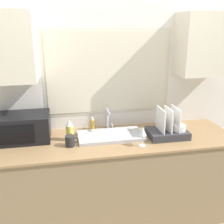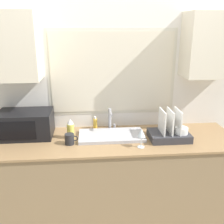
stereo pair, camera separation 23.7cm
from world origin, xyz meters
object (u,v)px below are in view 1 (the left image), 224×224
(dish_rack, at_px, (168,130))
(mug_near_sink, at_px, (70,141))
(microwave, at_px, (22,127))
(spray_bottle, at_px, (70,131))
(faucet, at_px, (108,118))
(soap_bottle, at_px, (92,124))
(wine_glass, at_px, (143,132))

(dish_rack, bearing_deg, mug_near_sink, -178.25)
(microwave, bearing_deg, spray_bottle, -12.22)
(spray_bottle, bearing_deg, faucet, 22.81)
(spray_bottle, bearing_deg, dish_rack, -6.13)
(microwave, relative_size, spray_bottle, 2.55)
(dish_rack, bearing_deg, soap_bottle, 155.62)
(microwave, height_order, spray_bottle, microwave)
(wine_glass, bearing_deg, soap_bottle, 130.15)
(faucet, xyz_separation_m, mug_near_sink, (-0.39, -0.29, -0.09))
(mug_near_sink, bearing_deg, faucet, 36.76)
(faucet, bearing_deg, soap_bottle, 161.48)
(faucet, height_order, mug_near_sink, faucet)
(soap_bottle, distance_m, mug_near_sink, 0.42)
(mug_near_sink, bearing_deg, spray_bottle, 89.17)
(dish_rack, bearing_deg, microwave, 171.92)
(mug_near_sink, bearing_deg, microwave, 152.70)
(soap_bottle, bearing_deg, mug_near_sink, -124.79)
(spray_bottle, distance_m, soap_bottle, 0.32)
(soap_bottle, height_order, mug_near_sink, soap_bottle)
(spray_bottle, bearing_deg, wine_glass, -21.55)
(microwave, distance_m, wine_glass, 1.12)
(spray_bottle, xyz_separation_m, soap_bottle, (0.24, 0.22, -0.03))
(spray_bottle, distance_m, mug_near_sink, 0.14)
(spray_bottle, relative_size, mug_near_sink, 1.66)
(microwave, height_order, mug_near_sink, microwave)
(soap_bottle, bearing_deg, dish_rack, -24.38)
(spray_bottle, bearing_deg, soap_bottle, 42.23)
(faucet, distance_m, soap_bottle, 0.18)
(soap_bottle, height_order, wine_glass, wine_glass)
(faucet, xyz_separation_m, spray_bottle, (-0.39, -0.16, -0.04))
(dish_rack, bearing_deg, spray_bottle, 173.87)
(faucet, height_order, microwave, microwave)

